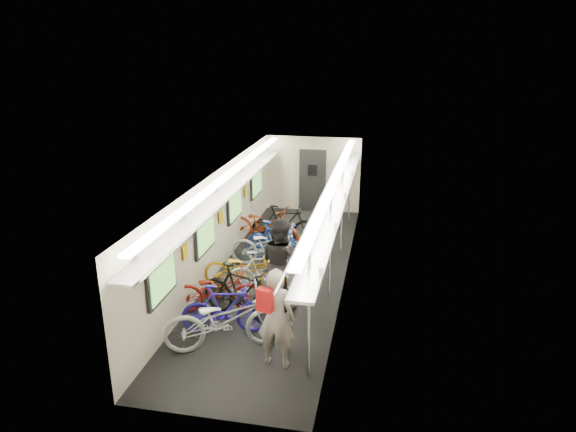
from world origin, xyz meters
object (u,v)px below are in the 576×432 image
at_px(passenger_mid, 281,262).
at_px(backpack, 265,300).
at_px(bicycle_0, 225,320).
at_px(bicycle_1, 226,309).
at_px(passenger_near, 276,318).

xyz_separation_m(passenger_mid, backpack, (0.23, -2.26, 0.34)).
height_order(bicycle_0, backpack, backpack).
bearing_deg(bicycle_0, bicycle_1, -5.12).
bearing_deg(bicycle_0, passenger_near, -129.21).
height_order(bicycle_0, passenger_mid, passenger_mid).
distance_m(bicycle_0, bicycle_1, 0.52).
bearing_deg(bicycle_1, passenger_mid, -42.92).
height_order(passenger_near, passenger_mid, passenger_mid).
relative_size(bicycle_1, passenger_near, 0.94).
height_order(bicycle_1, passenger_near, passenger_near).
bearing_deg(backpack, passenger_mid, 111.24).
xyz_separation_m(bicycle_1, backpack, (0.99, -0.96, 0.78)).
relative_size(bicycle_0, passenger_mid, 1.16).
bearing_deg(passenger_near, backpack, 54.53).
xyz_separation_m(bicycle_0, passenger_mid, (0.61, 1.79, 0.37)).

